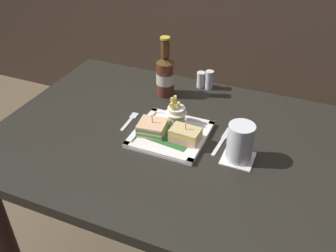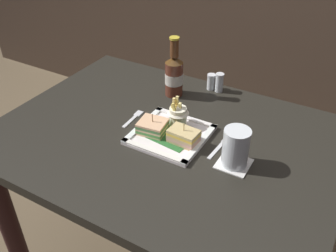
% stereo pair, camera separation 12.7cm
% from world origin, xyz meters
% --- Properties ---
extents(dining_table, '(1.18, 0.87, 0.78)m').
position_xyz_m(dining_table, '(0.00, 0.00, 0.64)').
color(dining_table, black).
rests_on(dining_table, ground_plane).
extents(square_plate, '(0.24, 0.24, 0.02)m').
position_xyz_m(square_plate, '(0.02, 0.00, 0.79)').
color(square_plate, white).
rests_on(square_plate, dining_table).
extents(sandwich_half_left, '(0.10, 0.09, 0.07)m').
position_xyz_m(sandwich_half_left, '(-0.04, -0.02, 0.81)').
color(sandwich_half_left, beige).
rests_on(sandwich_half_left, square_plate).
extents(sandwich_half_right, '(0.10, 0.07, 0.07)m').
position_xyz_m(sandwich_half_right, '(0.08, -0.02, 0.81)').
color(sandwich_half_right, tan).
rests_on(sandwich_half_right, square_plate).
extents(fries_cup, '(0.08, 0.08, 0.11)m').
position_xyz_m(fries_cup, '(0.02, 0.06, 0.84)').
color(fries_cup, '#ECEACC').
rests_on(fries_cup, square_plate).
extents(beer_bottle, '(0.07, 0.07, 0.24)m').
position_xyz_m(beer_bottle, '(-0.11, 0.26, 0.87)').
color(beer_bottle, '#5D2B1D').
rests_on(beer_bottle, dining_table).
extents(drink_coaster, '(0.10, 0.10, 0.00)m').
position_xyz_m(drink_coaster, '(0.26, -0.03, 0.78)').
color(drink_coaster, silver).
rests_on(drink_coaster, dining_table).
extents(water_glass, '(0.08, 0.08, 0.13)m').
position_xyz_m(water_glass, '(0.26, -0.03, 0.84)').
color(water_glass, silver).
rests_on(water_glass, dining_table).
extents(fork, '(0.03, 0.12, 0.00)m').
position_xyz_m(fork, '(-0.16, 0.03, 0.78)').
color(fork, silver).
rests_on(fork, dining_table).
extents(knife, '(0.03, 0.17, 0.00)m').
position_xyz_m(knife, '(0.19, 0.05, 0.78)').
color(knife, silver).
rests_on(knife, dining_table).
extents(spoon, '(0.04, 0.12, 0.01)m').
position_xyz_m(spoon, '(0.23, 0.05, 0.78)').
color(spoon, silver).
rests_on(spoon, dining_table).
extents(salt_shaker, '(0.03, 0.03, 0.07)m').
position_xyz_m(salt_shaker, '(0.00, 0.38, 0.81)').
color(salt_shaker, silver).
rests_on(salt_shaker, dining_table).
extents(pepper_shaker, '(0.03, 0.03, 0.08)m').
position_xyz_m(pepper_shaker, '(0.04, 0.38, 0.81)').
color(pepper_shaker, silver).
rests_on(pepper_shaker, dining_table).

